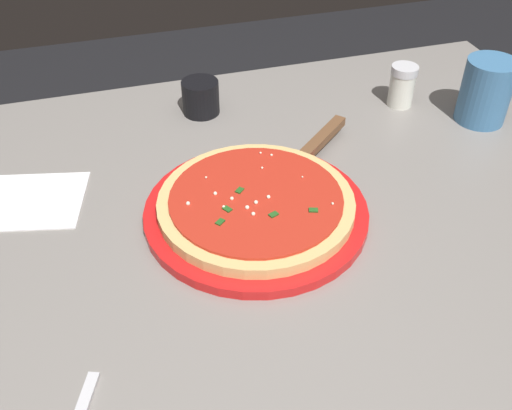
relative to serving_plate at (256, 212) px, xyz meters
The scene contains 8 objects.
restaurant_table 0.14m from the serving_plate, 142.61° to the left, with size 1.13×0.90×0.76m.
serving_plate is the anchor object (origin of this frame).
pizza 0.02m from the serving_plate, 32.09° to the left, with size 0.27×0.27×0.02m.
pizza_server 0.15m from the serving_plate, 139.16° to the right, with size 0.20×0.18×0.01m.
cup_tall_drink 0.46m from the serving_plate, 162.89° to the right, with size 0.08×0.08×0.11m, color teal.
cup_small_sauce 0.30m from the serving_plate, 87.96° to the right, with size 0.06×0.06×0.06m, color black.
napkin_folded_right 0.32m from the serving_plate, 22.51° to the right, with size 0.15×0.13×0.00m, color white.
parmesan_shaker 0.40m from the serving_plate, 146.46° to the right, with size 0.05×0.05×0.07m.
Camera 1 is at (0.21, 0.56, 1.29)m, focal length 40.93 mm.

